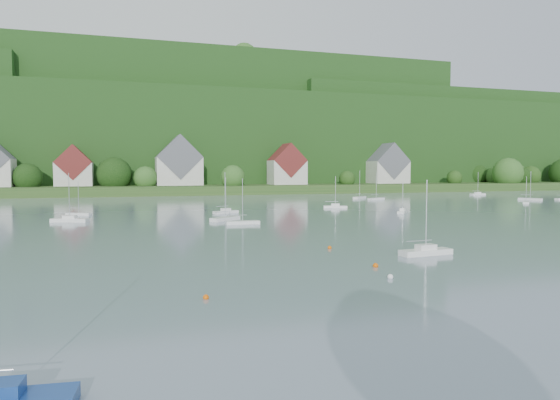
# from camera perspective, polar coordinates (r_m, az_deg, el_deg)

# --- Properties ---
(far_shore_strip) EXTENTS (600.00, 60.00, 3.00)m
(far_shore_strip) POSITION_cam_1_polar(r_m,az_deg,el_deg) (195.62, -13.16, 1.29)
(far_shore_strip) COLOR #284E1D
(far_shore_strip) RESTS_ON ground
(forested_ridge) EXTENTS (620.00, 181.22, 69.89)m
(forested_ridge) POSITION_cam_1_polar(r_m,az_deg,el_deg) (264.37, -14.18, 6.43)
(forested_ridge) COLOR #143A12
(forested_ridge) RESTS_ON ground
(village_building_1) EXTENTS (12.00, 9.36, 14.00)m
(village_building_1) POSITION_cam_1_polar(r_m,az_deg,el_deg) (184.76, -22.28, 3.26)
(village_building_1) COLOR beige
(village_building_1) RESTS_ON far_shore_strip
(village_building_2) EXTENTS (16.00, 11.44, 18.00)m
(village_building_2) POSITION_cam_1_polar(r_m,az_deg,el_deg) (183.99, -11.37, 3.92)
(village_building_2) COLOR beige
(village_building_2) RESTS_ON far_shore_strip
(village_building_3) EXTENTS (13.00, 10.40, 15.50)m
(village_building_3) POSITION_cam_1_polar(r_m,az_deg,el_deg) (190.29, 0.79, 3.71)
(village_building_3) COLOR beige
(village_building_3) RESTS_ON far_shore_strip
(village_building_4) EXTENTS (15.00, 10.40, 16.50)m
(village_building_4) POSITION_cam_1_polar(r_m,az_deg,el_deg) (212.07, 12.12, 3.65)
(village_building_4) COLOR beige
(village_building_4) RESTS_ON far_shore_strip
(near_sailboat_3) EXTENTS (5.59, 2.01, 7.40)m
(near_sailboat_3) POSITION_cam_1_polar(r_m,az_deg,el_deg) (51.87, 16.16, -5.53)
(near_sailboat_3) COLOR white
(near_sailboat_3) RESTS_ON ground
(mooring_buoy_0) EXTENTS (0.39, 0.39, 0.39)m
(mooring_buoy_0) POSITION_cam_1_polar(r_m,az_deg,el_deg) (33.57, -8.38, -11.02)
(mooring_buoy_0) COLOR #F65F06
(mooring_buoy_0) RESTS_ON ground
(mooring_buoy_1) EXTENTS (0.45, 0.45, 0.45)m
(mooring_buoy_1) POSITION_cam_1_polar(r_m,az_deg,el_deg) (40.19, 12.37, -8.66)
(mooring_buoy_1) COLOR white
(mooring_buoy_1) RESTS_ON ground
(mooring_buoy_2) EXTENTS (0.47, 0.47, 0.47)m
(mooring_buoy_2) POSITION_cam_1_polar(r_m,az_deg,el_deg) (44.49, 10.75, -7.47)
(mooring_buoy_2) COLOR #F65F06
(mooring_buoy_2) RESTS_ON ground
(mooring_buoy_3) EXTENTS (0.42, 0.42, 0.42)m
(mooring_buoy_3) POSITION_cam_1_polar(r_m,az_deg,el_deg) (53.96, 5.63, -5.52)
(mooring_buoy_3) COLOR #F65F06
(mooring_buoy_3) RESTS_ON ground
(far_sailboat_cluster) EXTENTS (194.62, 67.95, 8.71)m
(far_sailboat_cluster) POSITION_cam_1_polar(r_m,az_deg,el_deg) (112.52, -6.97, -0.70)
(far_sailboat_cluster) COLOR white
(far_sailboat_cluster) RESTS_ON ground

